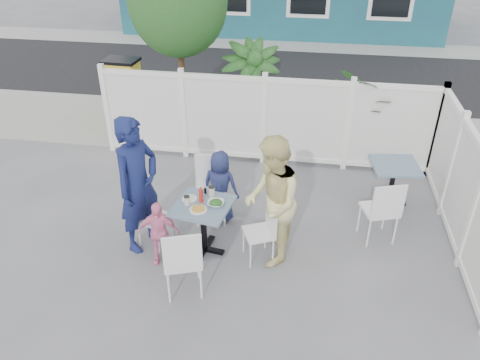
% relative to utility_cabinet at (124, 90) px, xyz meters
% --- Properties ---
extents(ground, '(80.00, 80.00, 0.00)m').
position_rel_utility_cabinet_xyz_m(ground, '(3.13, -4.00, -0.61)').
color(ground, slate).
extents(near_sidewalk, '(24.00, 2.60, 0.01)m').
position_rel_utility_cabinet_xyz_m(near_sidewalk, '(3.13, -0.20, -0.61)').
color(near_sidewalk, gray).
rests_on(near_sidewalk, ground).
extents(street, '(24.00, 5.00, 0.01)m').
position_rel_utility_cabinet_xyz_m(street, '(3.13, 3.50, -0.61)').
color(street, black).
rests_on(street, ground).
extents(far_sidewalk, '(24.00, 1.60, 0.01)m').
position_rel_utility_cabinet_xyz_m(far_sidewalk, '(3.13, 6.60, -0.61)').
color(far_sidewalk, gray).
rests_on(far_sidewalk, ground).
extents(fence_back, '(5.86, 0.08, 1.60)m').
position_rel_utility_cabinet_xyz_m(fence_back, '(3.23, -1.60, 0.17)').
color(fence_back, white).
rests_on(fence_back, ground).
extents(fence_right, '(0.08, 3.66, 1.60)m').
position_rel_utility_cabinet_xyz_m(fence_right, '(6.13, -3.40, 0.17)').
color(fence_right, white).
rests_on(fence_right, ground).
extents(tree, '(1.80, 1.62, 3.59)m').
position_rel_utility_cabinet_xyz_m(tree, '(1.53, -0.70, 1.98)').
color(tree, '#382316').
rests_on(tree, ground).
extents(utility_cabinet, '(0.69, 0.51, 1.23)m').
position_rel_utility_cabinet_xyz_m(utility_cabinet, '(0.00, 0.00, 0.00)').
color(utility_cabinet, yellow).
rests_on(utility_cabinet, ground).
extents(potted_shrub_a, '(1.33, 1.33, 1.99)m').
position_rel_utility_cabinet_xyz_m(potted_shrub_a, '(2.87, -0.90, 0.38)').
color(potted_shrub_a, '#1D491E').
rests_on(potted_shrub_a, ground).
extents(potted_shrub_b, '(1.91, 1.97, 1.68)m').
position_rel_utility_cabinet_xyz_m(potted_shrub_b, '(5.05, -1.00, 0.22)').
color(potted_shrub_b, '#1D491E').
rests_on(potted_shrub_b, ground).
extents(main_table, '(0.82, 0.82, 0.75)m').
position_rel_utility_cabinet_xyz_m(main_table, '(2.75, -4.25, -0.03)').
color(main_table, '#365371').
rests_on(main_table, ground).
extents(spare_table, '(0.76, 0.76, 0.72)m').
position_rel_utility_cabinet_xyz_m(spare_table, '(5.36, -2.68, -0.05)').
color(spare_table, '#365371').
rests_on(spare_table, ground).
extents(chair_left, '(0.46, 0.47, 0.84)m').
position_rel_utility_cabinet_xyz_m(chair_left, '(1.97, -4.17, -0.12)').
color(chair_left, white).
rests_on(chair_left, ground).
extents(chair_right, '(0.49, 0.50, 0.84)m').
position_rel_utility_cabinet_xyz_m(chair_right, '(3.56, -4.25, -0.13)').
color(chair_right, white).
rests_on(chair_right, ground).
extents(chair_back, '(0.53, 0.51, 0.99)m').
position_rel_utility_cabinet_xyz_m(chair_back, '(2.67, -3.43, -0.04)').
color(chair_back, white).
rests_on(chair_back, ground).
extents(chair_near, '(0.56, 0.55, 0.98)m').
position_rel_utility_cabinet_xyz_m(chair_near, '(2.71, -5.11, -0.04)').
color(chair_near, white).
rests_on(chair_near, ground).
extents(chair_spare, '(0.56, 0.55, 0.98)m').
position_rel_utility_cabinet_xyz_m(chair_spare, '(5.10, -3.66, -0.04)').
color(chair_spare, white).
rests_on(chair_spare, ground).
extents(man, '(0.70, 0.82, 1.91)m').
position_rel_utility_cabinet_xyz_m(man, '(1.89, -4.24, 0.34)').
color(man, '#151D50').
rests_on(man, ground).
extents(woman, '(0.80, 0.95, 1.76)m').
position_rel_utility_cabinet_xyz_m(woman, '(3.64, -4.24, 0.27)').
color(woman, yellow).
rests_on(woman, ground).
extents(boy, '(0.59, 0.44, 1.11)m').
position_rel_utility_cabinet_xyz_m(boy, '(2.82, -3.45, -0.06)').
color(boy, navy).
rests_on(boy, ground).
extents(toddler, '(0.57, 0.32, 0.92)m').
position_rel_utility_cabinet_xyz_m(toddler, '(2.22, -4.55, -0.15)').
color(toddler, pink).
rests_on(toddler, ground).
extents(plate_main, '(0.23, 0.23, 0.01)m').
position_rel_utility_cabinet_xyz_m(plate_main, '(2.72, -4.38, 0.14)').
color(plate_main, white).
rests_on(plate_main, main_table).
extents(plate_side, '(0.20, 0.20, 0.01)m').
position_rel_utility_cabinet_xyz_m(plate_side, '(2.55, -4.15, 0.14)').
color(plate_side, white).
rests_on(plate_side, main_table).
extents(salad_bowl, '(0.21, 0.21, 0.05)m').
position_rel_utility_cabinet_xyz_m(salad_bowl, '(2.92, -4.23, 0.16)').
color(salad_bowl, white).
rests_on(salad_bowl, main_table).
extents(coffee_cup_a, '(0.07, 0.07, 0.11)m').
position_rel_utility_cabinet_xyz_m(coffee_cup_a, '(2.55, -4.27, 0.19)').
color(coffee_cup_a, beige).
rests_on(coffee_cup_a, main_table).
extents(coffee_cup_b, '(0.08, 0.08, 0.12)m').
position_rel_utility_cabinet_xyz_m(coffee_cup_b, '(2.82, -4.00, 0.20)').
color(coffee_cup_b, beige).
rests_on(coffee_cup_b, main_table).
extents(ketchup_bottle, '(0.06, 0.06, 0.18)m').
position_rel_utility_cabinet_xyz_m(ketchup_bottle, '(2.72, -4.18, 0.23)').
color(ketchup_bottle, red).
rests_on(ketchup_bottle, main_table).
extents(salt_shaker, '(0.03, 0.03, 0.07)m').
position_rel_utility_cabinet_xyz_m(salt_shaker, '(2.68, -4.00, 0.17)').
color(salt_shaker, white).
rests_on(salt_shaker, main_table).
extents(pepper_shaker, '(0.03, 0.03, 0.07)m').
position_rel_utility_cabinet_xyz_m(pepper_shaker, '(2.72, -3.97, 0.17)').
color(pepper_shaker, black).
rests_on(pepper_shaker, main_table).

